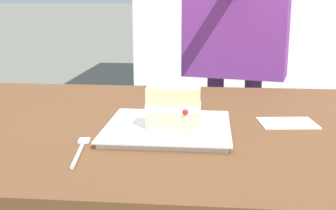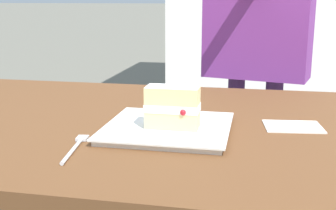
# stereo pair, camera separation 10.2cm
# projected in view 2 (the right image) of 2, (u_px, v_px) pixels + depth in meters

# --- Properties ---
(patio_table) EXTENTS (1.54, 0.92, 0.76)m
(patio_table) POSITION_uv_depth(u_px,v_px,m) (131.00, 154.00, 1.16)
(patio_table) COLOR brown
(patio_table) RESTS_ON ground
(dessert_plate) EXTENTS (0.29, 0.29, 0.02)m
(dessert_plate) POSITION_uv_depth(u_px,v_px,m) (168.00, 128.00, 1.04)
(dessert_plate) COLOR white
(dessert_plate) RESTS_ON patio_table
(cake_slice) EXTENTS (0.12, 0.07, 0.10)m
(cake_slice) POSITION_uv_depth(u_px,v_px,m) (173.00, 107.00, 1.00)
(cake_slice) COLOR #EAD18C
(cake_slice) RESTS_ON dessert_plate
(dessert_fork) EXTENTS (0.04, 0.17, 0.01)m
(dessert_fork) POSITION_uv_depth(u_px,v_px,m) (76.00, 147.00, 0.92)
(dessert_fork) COLOR silver
(dessert_fork) RESTS_ON patio_table
(paper_napkin) EXTENTS (0.15, 0.12, 0.00)m
(paper_napkin) POSITION_uv_depth(u_px,v_px,m) (293.00, 127.00, 1.07)
(paper_napkin) COLOR silver
(paper_napkin) RESTS_ON patio_table
(diner_person) EXTENTS (0.44, 0.56, 1.49)m
(diner_person) POSITION_uv_depth(u_px,v_px,m) (258.00, 16.00, 1.73)
(diner_person) COLOR #452855
(diner_person) RESTS_ON ground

